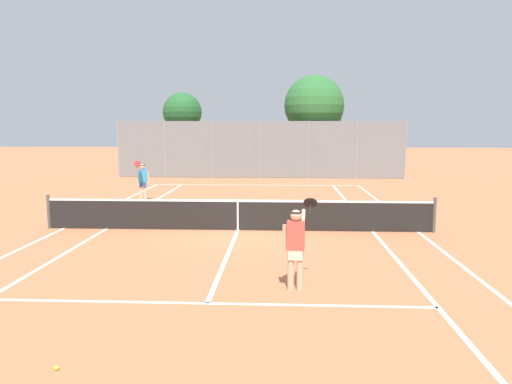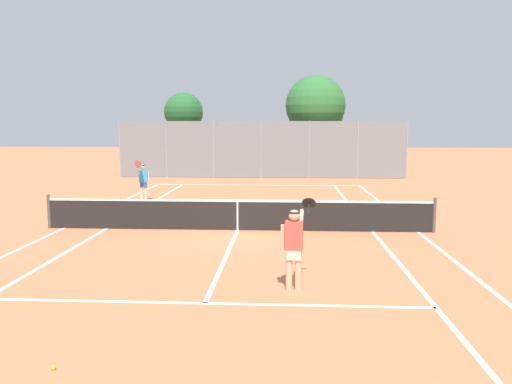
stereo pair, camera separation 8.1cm
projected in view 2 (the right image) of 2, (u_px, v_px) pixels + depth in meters
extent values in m
plane|color=#C67047|center=(238.00, 230.00, 15.39)|extent=(120.00, 120.00, 0.00)
cube|color=white|center=(258.00, 185.00, 27.17)|extent=(11.00, 0.10, 0.01)
cube|color=white|center=(64.00, 228.00, 15.69)|extent=(0.10, 23.80, 0.01)
cube|color=white|center=(418.00, 232.00, 15.08)|extent=(0.10, 23.80, 0.01)
cube|color=white|center=(106.00, 229.00, 15.62)|extent=(0.10, 23.80, 0.01)
cube|color=white|center=(373.00, 232.00, 15.16)|extent=(0.10, 23.80, 0.01)
cube|color=white|center=(205.00, 303.00, 9.05)|extent=(8.26, 0.10, 0.01)
cube|color=white|center=(251.00, 200.00, 21.72)|extent=(8.26, 0.10, 0.01)
cube|color=white|center=(238.00, 230.00, 15.39)|extent=(0.10, 12.80, 0.01)
cylinder|color=#474C47|center=(49.00, 211.00, 15.65)|extent=(0.10, 0.10, 1.07)
cylinder|color=#474C47|center=(434.00, 215.00, 14.99)|extent=(0.10, 0.10, 1.07)
cube|color=black|center=(238.00, 216.00, 15.33)|extent=(11.90, 0.02, 0.89)
cube|color=white|center=(237.00, 201.00, 15.27)|extent=(11.90, 0.03, 0.06)
cube|color=white|center=(238.00, 216.00, 15.33)|extent=(0.05, 0.03, 0.89)
cylinder|color=#D8A884|center=(289.00, 270.00, 9.75)|extent=(0.13, 0.13, 0.82)
cylinder|color=#D8A884|center=(298.00, 270.00, 9.73)|extent=(0.13, 0.13, 0.82)
cube|color=beige|center=(294.00, 253.00, 9.70)|extent=(0.29, 0.20, 0.24)
cube|color=#D84C3F|center=(294.00, 235.00, 9.65)|extent=(0.36, 0.23, 0.56)
sphere|color=#D8A884|center=(294.00, 215.00, 9.60)|extent=(0.22, 0.22, 0.22)
cylinder|color=black|center=(294.00, 212.00, 9.59)|extent=(0.23, 0.23, 0.02)
cylinder|color=#D8A884|center=(283.00, 238.00, 9.69)|extent=(0.08, 0.08, 0.52)
cylinder|color=#D8A884|center=(301.00, 219.00, 9.73)|extent=(0.12, 0.46, 0.35)
cylinder|color=black|center=(309.00, 209.00, 9.95)|extent=(0.05, 0.25, 0.22)
cylinder|color=black|center=(309.00, 203.00, 10.05)|extent=(0.30, 0.22, 0.23)
cylinder|color=beige|center=(146.00, 192.00, 21.28)|extent=(0.13, 0.13, 0.82)
cylinder|color=beige|center=(141.00, 192.00, 21.21)|extent=(0.13, 0.13, 0.82)
cube|color=#334C8C|center=(143.00, 184.00, 21.20)|extent=(0.33, 0.28, 0.24)
cube|color=#3399D8|center=(143.00, 176.00, 21.15)|extent=(0.39, 0.32, 0.56)
sphere|color=beige|center=(143.00, 167.00, 21.10)|extent=(0.22, 0.22, 0.22)
cylinder|color=black|center=(143.00, 165.00, 21.09)|extent=(0.23, 0.23, 0.02)
cylinder|color=beige|center=(148.00, 177.00, 21.24)|extent=(0.08, 0.08, 0.52)
cylinder|color=beige|center=(140.00, 169.00, 20.94)|extent=(0.26, 0.45, 0.35)
cylinder|color=maroon|center=(138.00, 166.00, 20.63)|extent=(0.13, 0.24, 0.22)
cylinder|color=maroon|center=(138.00, 164.00, 20.51)|extent=(0.34, 0.29, 0.23)
sphere|color=#D1DB33|center=(53.00, 367.00, 6.58)|extent=(0.07, 0.07, 0.07)
sphere|color=#D1DB33|center=(157.00, 197.00, 22.48)|extent=(0.07, 0.07, 0.07)
cylinder|color=gray|center=(120.00, 149.00, 31.16)|extent=(0.08, 0.08, 3.52)
cylinder|color=gray|center=(166.00, 149.00, 31.00)|extent=(0.08, 0.08, 3.52)
cylinder|color=gray|center=(213.00, 149.00, 30.84)|extent=(0.08, 0.08, 3.52)
cylinder|color=gray|center=(261.00, 150.00, 30.67)|extent=(0.08, 0.08, 3.52)
cylinder|color=gray|center=(309.00, 150.00, 30.51)|extent=(0.08, 0.08, 3.52)
cylinder|color=gray|center=(358.00, 150.00, 30.35)|extent=(0.08, 0.08, 3.52)
cylinder|color=gray|center=(407.00, 150.00, 30.18)|extent=(0.08, 0.08, 3.52)
cube|color=slate|center=(261.00, 150.00, 30.67)|extent=(17.70, 0.02, 3.48)
cylinder|color=brown|center=(184.00, 149.00, 34.77)|extent=(0.23, 0.23, 3.21)
sphere|color=#26602D|center=(184.00, 112.00, 34.44)|extent=(2.68, 2.68, 2.68)
sphere|color=#26602D|center=(181.00, 117.00, 34.24)|extent=(1.82, 1.82, 1.82)
cylinder|color=brown|center=(315.00, 151.00, 32.81)|extent=(0.26, 0.26, 3.16)
sphere|color=#2D6B33|center=(315.00, 105.00, 32.42)|extent=(3.90, 3.90, 3.90)
sphere|color=#2D6B33|center=(321.00, 113.00, 32.64)|extent=(2.89, 2.89, 2.89)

